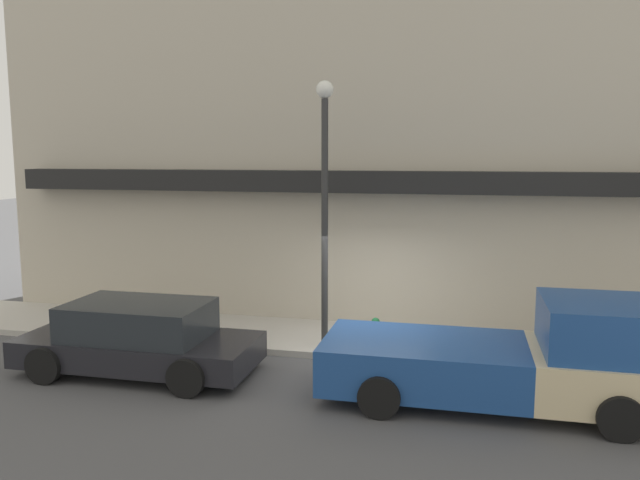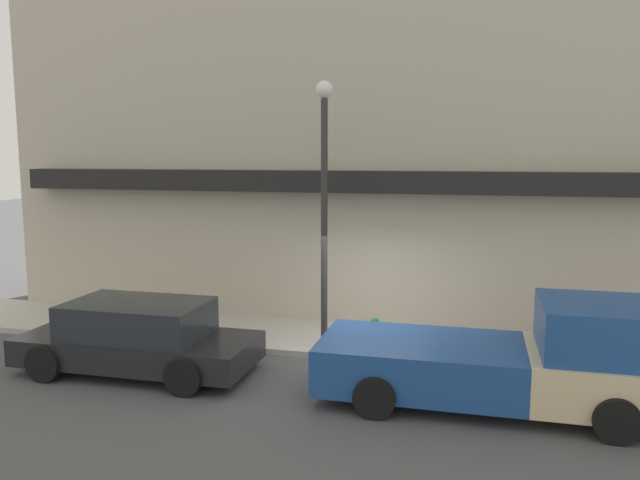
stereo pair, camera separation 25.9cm
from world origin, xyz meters
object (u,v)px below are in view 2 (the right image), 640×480
at_px(fire_hydrant, 375,332).
at_px(street_lamp, 324,183).
at_px(pickup_truck, 516,360).
at_px(parked_car, 138,337).

height_order(fire_hydrant, street_lamp, street_lamp).
distance_m(pickup_truck, fire_hydrant, 3.53).
height_order(pickup_truck, parked_car, pickup_truck).
distance_m(fire_hydrant, street_lamp, 3.32).
relative_size(pickup_truck, street_lamp, 1.04).
bearing_deg(parked_car, fire_hydrant, 29.42).
relative_size(parked_car, fire_hydrant, 7.27).
bearing_deg(pickup_truck, fire_hydrant, 139.23).
bearing_deg(street_lamp, fire_hydrant, 9.09).
bearing_deg(parked_car, street_lamp, 34.59).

